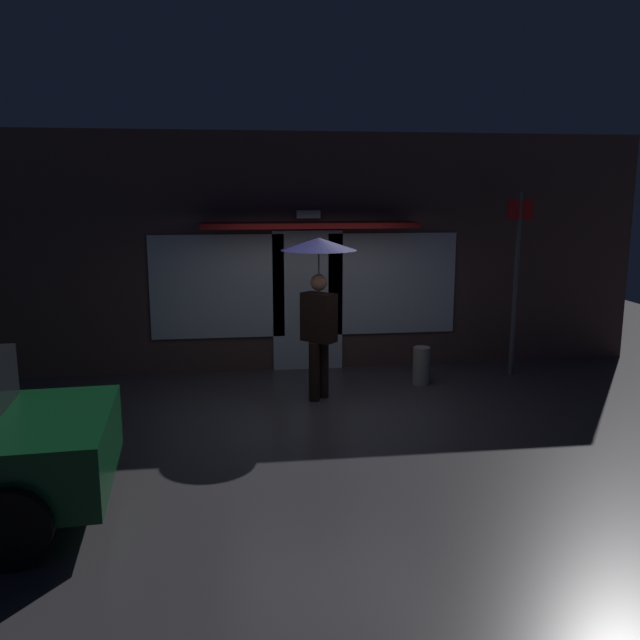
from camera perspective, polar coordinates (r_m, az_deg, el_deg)
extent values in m
plane|color=#423F44|center=(8.53, 0.66, -8.05)|extent=(18.00, 18.00, 0.00)
cube|color=brown|center=(10.43, -1.19, 5.83)|extent=(10.76, 0.30, 3.68)
cube|color=white|center=(10.36, -1.06, 1.66)|extent=(1.10, 0.04, 2.20)
cube|color=white|center=(10.26, -8.84, 2.85)|extent=(2.05, 0.04, 1.60)
cube|color=white|center=(10.56, 6.24, 3.15)|extent=(2.05, 0.04, 1.60)
cube|color=white|center=(10.14, -1.04, 9.13)|extent=(0.36, 0.16, 0.12)
cube|color=maroon|center=(9.90, -0.87, 8.21)|extent=(3.20, 0.70, 0.08)
cylinder|color=black|center=(9.05, 0.28, -4.23)|extent=(0.15, 0.15, 0.81)
cylinder|color=black|center=(8.90, -0.49, -4.50)|extent=(0.15, 0.15, 0.81)
cube|color=black|center=(8.81, -0.11, 0.23)|extent=(0.50, 0.49, 0.65)
cube|color=silver|center=(8.89, -0.77, 0.33)|extent=(0.11, 0.11, 0.52)
cube|color=red|center=(8.89, -0.77, 0.21)|extent=(0.05, 0.05, 0.42)
sphere|color=tan|center=(8.73, -0.11, 3.26)|extent=(0.22, 0.22, 0.22)
cylinder|color=slate|center=(8.72, -0.11, 3.76)|extent=(0.02, 0.02, 1.03)
cone|color=#14144C|center=(8.68, -0.11, 6.59)|extent=(1.01, 1.01, 0.16)
cylinder|color=black|center=(7.23, -22.00, -9.78)|extent=(0.65, 0.26, 0.64)
cylinder|color=black|center=(5.68, -25.22, -15.85)|extent=(0.65, 0.26, 0.64)
cylinder|color=#595B60|center=(10.40, 16.54, 2.86)|extent=(0.07, 0.07, 2.78)
cube|color=red|center=(10.29, 16.93, 9.13)|extent=(0.40, 0.02, 0.30)
cylinder|color=#9E998E|center=(9.81, 8.75, -3.92)|extent=(0.25, 0.25, 0.56)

